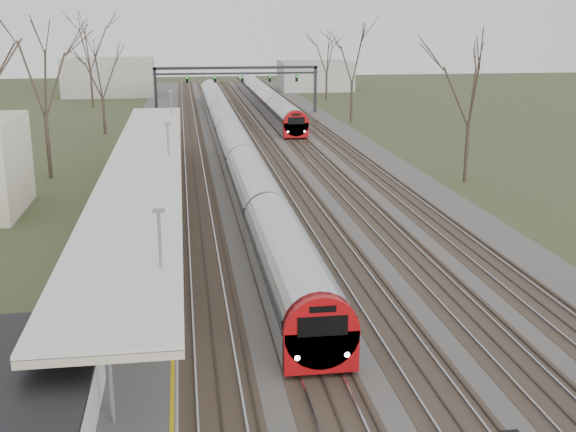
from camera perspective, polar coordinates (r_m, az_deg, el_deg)
name	(u,v)px	position (r m, az deg, el deg)	size (l,w,h in m)	color
track_bed	(263,156)	(64.87, -1.95, 4.80)	(24.00, 160.00, 0.22)	#474442
platform	(151,202)	(47.33, -10.80, 1.13)	(3.50, 69.00, 1.00)	#9E9B93
canopy	(145,163)	(42.19, -11.25, 4.16)	(4.10, 50.00, 3.11)	slate
signal_gantry	(237,76)	(93.91, -4.07, 11.00)	(21.00, 0.59, 6.08)	black
tree_west_far	(42,73)	(57.43, -18.88, 10.65)	(5.50, 5.50, 11.33)	#2D231C
tree_east_far	(471,85)	(54.73, 14.27, 10.04)	(5.00, 5.00, 10.30)	#2D231C
train_near	(230,135)	(67.48, -4.61, 6.39)	(2.62, 90.21, 3.05)	#B0B3BB
train_far	(263,96)	(102.37, -2.00, 9.45)	(2.62, 60.21, 3.05)	#B0B3BB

